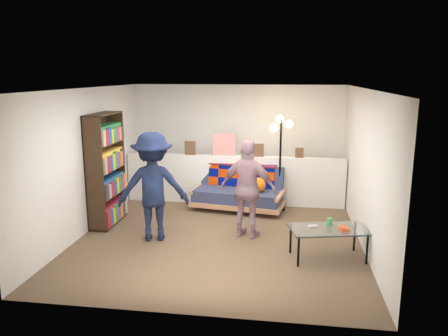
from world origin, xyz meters
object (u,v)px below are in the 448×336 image
(coffee_table, at_px, (329,230))
(floor_lamp, at_px, (280,144))
(bookshelf, at_px, (106,173))
(person_right, at_px, (248,189))
(person_left, at_px, (153,187))
(futon_sofa, at_px, (239,192))

(coffee_table, distance_m, floor_lamp, 2.55)
(bookshelf, bearing_deg, floor_lamp, 22.69)
(bookshelf, height_order, person_right, bookshelf)
(floor_lamp, relative_size, person_left, 1.06)
(floor_lamp, xyz_separation_m, person_right, (-0.47, -1.57, -0.50))
(bookshelf, height_order, person_left, bookshelf)
(bookshelf, bearing_deg, coffee_table, -14.99)
(futon_sofa, relative_size, bookshelf, 0.95)
(person_left, bearing_deg, bookshelf, -46.23)
(coffee_table, distance_m, person_left, 2.78)
(coffee_table, height_order, person_right, person_right)
(floor_lamp, distance_m, person_right, 1.71)
(floor_lamp, bearing_deg, bookshelf, -157.31)
(person_left, bearing_deg, coffee_table, 156.30)
(person_left, bearing_deg, futon_sofa, -139.52)
(bookshelf, xyz_separation_m, coffee_table, (3.77, -1.01, -0.49))
(futon_sofa, height_order, person_right, person_right)
(futon_sofa, xyz_separation_m, person_right, (0.30, -1.46, 0.45))
(coffee_table, distance_m, person_right, 1.46)
(floor_lamp, xyz_separation_m, person_left, (-1.96, -1.88, -0.44))
(bookshelf, relative_size, person_right, 1.22)
(coffee_table, height_order, floor_lamp, floor_lamp)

